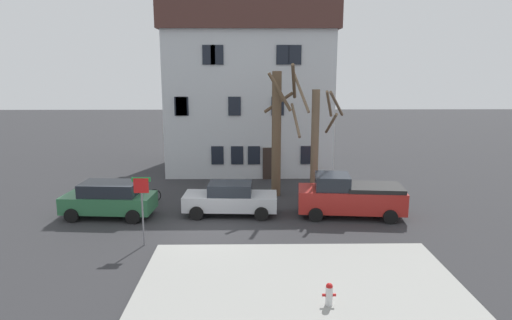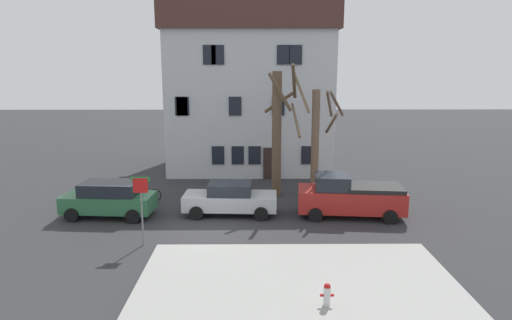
% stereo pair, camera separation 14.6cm
% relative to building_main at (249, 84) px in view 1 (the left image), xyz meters
% --- Properties ---
extents(ground_plane, '(120.00, 120.00, 0.00)m').
position_rel_building_main_xyz_m(ground_plane, '(-1.93, -13.58, -6.07)').
color(ground_plane, '#2D2D30').
extents(sidewalk_slab, '(10.83, 6.96, 0.12)m').
position_rel_building_main_xyz_m(sidewalk_slab, '(1.67, -19.05, -6.01)').
color(sidewalk_slab, '#999993').
rests_on(sidewalk_slab, ground_plane).
extents(building_main, '(11.57, 8.53, 11.95)m').
position_rel_building_main_xyz_m(building_main, '(0.00, 0.00, 0.00)').
color(building_main, silver).
rests_on(building_main, ground_plane).
extents(tree_bare_near, '(1.87, 2.18, 7.45)m').
position_rel_building_main_xyz_m(tree_bare_near, '(1.57, -7.92, -2.30)').
color(tree_bare_near, brown).
rests_on(tree_bare_near, ground_plane).
extents(tree_bare_mid, '(2.97, 2.70, 7.08)m').
position_rel_building_main_xyz_m(tree_bare_mid, '(3.66, -8.33, -2.64)').
color(tree_bare_mid, brown).
rests_on(tree_bare_mid, ground_plane).
extents(car_green_wagon, '(4.49, 2.36, 1.75)m').
position_rel_building_main_xyz_m(car_green_wagon, '(-6.86, -11.61, -5.16)').
color(car_green_wagon, '#2D6B42').
rests_on(car_green_wagon, ground_plane).
extents(car_silver_sedan, '(4.68, 2.17, 1.64)m').
position_rel_building_main_xyz_m(car_silver_sedan, '(-0.95, -11.36, -5.25)').
color(car_silver_sedan, '#B7BABF').
rests_on(car_silver_sedan, ground_plane).
extents(pickup_truck_red, '(5.29, 2.62, 2.08)m').
position_rel_building_main_xyz_m(pickup_truck_red, '(4.94, -11.67, -5.06)').
color(pickup_truck_red, '#AD231E').
rests_on(pickup_truck_red, ground_plane).
extents(fire_hydrant, '(0.42, 0.22, 0.71)m').
position_rel_building_main_xyz_m(fire_hydrant, '(2.41, -20.41, -5.59)').
color(fire_hydrant, silver).
rests_on(fire_hydrant, sidewalk_slab).
extents(street_sign_pole, '(0.76, 0.07, 2.89)m').
position_rel_building_main_xyz_m(street_sign_pole, '(-4.36, -15.33, -4.05)').
color(street_sign_pole, slate).
rests_on(street_sign_pole, ground_plane).
extents(bicycle_leaning, '(1.75, 0.21, 1.03)m').
position_rel_building_main_xyz_m(bicycle_leaning, '(-5.71, -9.18, -5.70)').
color(bicycle_leaning, black).
rests_on(bicycle_leaning, ground_plane).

